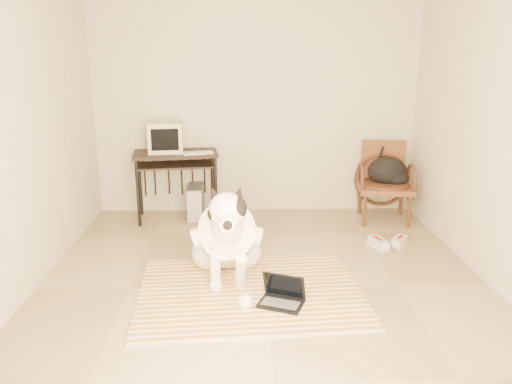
{
  "coord_description": "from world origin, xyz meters",
  "views": [
    {
      "loc": [
        -0.2,
        -3.98,
        2.0
      ],
      "look_at": [
        -0.06,
        0.21,
        0.82
      ],
      "focal_mm": 35.0,
      "sensor_mm": 36.0,
      "label": 1
    }
  ],
  "objects_px": {
    "laptop": "(282,296)",
    "rattan_chair": "(384,182)",
    "backpack": "(389,172)",
    "pc_tower": "(196,202)",
    "computer_desk": "(176,162)",
    "dog": "(227,238)",
    "crt_monitor": "(166,137)"
  },
  "relations": [
    {
      "from": "laptop",
      "to": "rattan_chair",
      "type": "height_order",
      "value": "rattan_chair"
    },
    {
      "from": "laptop",
      "to": "backpack",
      "type": "relative_size",
      "value": 0.87
    },
    {
      "from": "pc_tower",
      "to": "backpack",
      "type": "relative_size",
      "value": 0.92
    },
    {
      "from": "computer_desk",
      "to": "rattan_chair",
      "type": "distance_m",
      "value": 2.54
    },
    {
      "from": "laptop",
      "to": "computer_desk",
      "type": "xyz_separation_m",
      "value": [
        -1.11,
        2.25,
        0.63
      ]
    },
    {
      "from": "dog",
      "to": "pc_tower",
      "type": "bearing_deg",
      "value": 103.88
    },
    {
      "from": "computer_desk",
      "to": "backpack",
      "type": "bearing_deg",
      "value": -2.51
    },
    {
      "from": "computer_desk",
      "to": "pc_tower",
      "type": "height_order",
      "value": "computer_desk"
    },
    {
      "from": "pc_tower",
      "to": "rattan_chair",
      "type": "xyz_separation_m",
      "value": [
        2.3,
        -0.1,
        0.27
      ]
    },
    {
      "from": "laptop",
      "to": "computer_desk",
      "type": "relative_size",
      "value": 0.39
    },
    {
      "from": "laptop",
      "to": "crt_monitor",
      "type": "height_order",
      "value": "crt_monitor"
    },
    {
      "from": "laptop",
      "to": "pc_tower",
      "type": "height_order",
      "value": "pc_tower"
    },
    {
      "from": "pc_tower",
      "to": "crt_monitor",
      "type": "bearing_deg",
      "value": 173.03
    },
    {
      "from": "crt_monitor",
      "to": "rattan_chair",
      "type": "bearing_deg",
      "value": -3.16
    },
    {
      "from": "backpack",
      "to": "crt_monitor",
      "type": "bearing_deg",
      "value": 176.66
    },
    {
      "from": "laptop",
      "to": "pc_tower",
      "type": "distance_m",
      "value": 2.43
    },
    {
      "from": "laptop",
      "to": "backpack",
      "type": "bearing_deg",
      "value": 55.67
    },
    {
      "from": "pc_tower",
      "to": "dog",
      "type": "bearing_deg",
      "value": -76.12
    },
    {
      "from": "computer_desk",
      "to": "crt_monitor",
      "type": "relative_size",
      "value": 2.44
    },
    {
      "from": "rattan_chair",
      "to": "backpack",
      "type": "distance_m",
      "value": 0.13
    },
    {
      "from": "rattan_chair",
      "to": "laptop",
      "type": "bearing_deg",
      "value": -123.42
    },
    {
      "from": "dog",
      "to": "rattan_chair",
      "type": "bearing_deg",
      "value": 40.92
    },
    {
      "from": "computer_desk",
      "to": "pc_tower",
      "type": "bearing_deg",
      "value": 0.61
    },
    {
      "from": "dog",
      "to": "backpack",
      "type": "bearing_deg",
      "value": 40.1
    },
    {
      "from": "dog",
      "to": "rattan_chair",
      "type": "distance_m",
      "value": 2.48
    },
    {
      "from": "computer_desk",
      "to": "backpack",
      "type": "height_order",
      "value": "computer_desk"
    },
    {
      "from": "crt_monitor",
      "to": "pc_tower",
      "type": "distance_m",
      "value": 0.87
    },
    {
      "from": "backpack",
      "to": "laptop",
      "type": "bearing_deg",
      "value": -124.33
    },
    {
      "from": "computer_desk",
      "to": "rattan_chair",
      "type": "relative_size",
      "value": 1.13
    },
    {
      "from": "dog",
      "to": "crt_monitor",
      "type": "bearing_deg",
      "value": 113.4
    },
    {
      "from": "dog",
      "to": "rattan_chair",
      "type": "xyz_separation_m",
      "value": [
        1.87,
        1.62,
        0.08
      ]
    },
    {
      "from": "crt_monitor",
      "to": "backpack",
      "type": "height_order",
      "value": "crt_monitor"
    }
  ]
}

